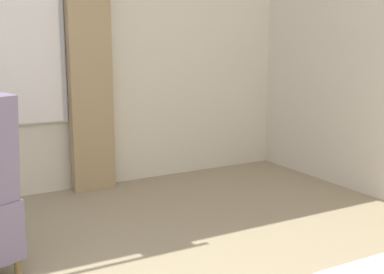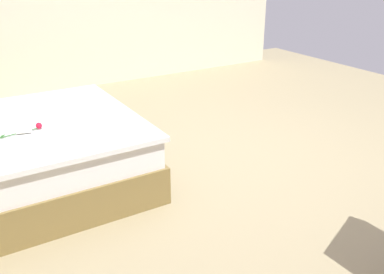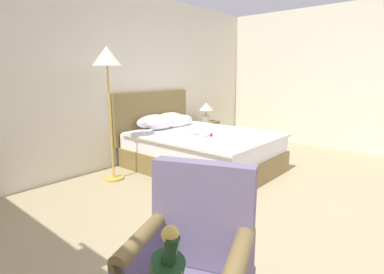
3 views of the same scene
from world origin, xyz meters
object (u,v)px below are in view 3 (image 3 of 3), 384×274
Objects in this scene: bed at (197,147)px; bedside_lamp at (206,109)px; floor_lamp_brass at (107,65)px; nightstand at (206,135)px.

bed is 6.19× the size of bedside_lamp.
bed is 1.23× the size of floor_lamp_brass.
nightstand is 0.53m from bedside_lamp.
floor_lamp_brass is at bearing -176.70° from nightstand.
floor_lamp_brass reaches higher than bed.
bed is at bearing -24.58° from floor_lamp_brass.
floor_lamp_brass is (-2.32, -0.13, 1.31)m from nightstand.
bedside_lamp is at bearing 3.30° from floor_lamp_brass.
floor_lamp_brass is at bearing 155.42° from bed.
bed reaches higher than nightstand.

